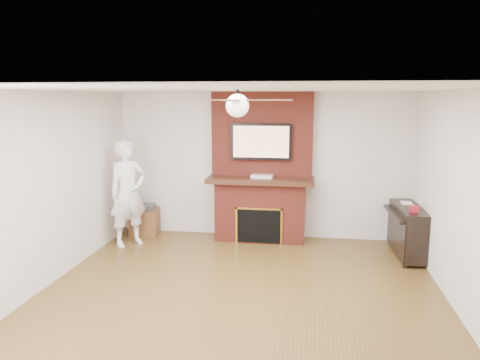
# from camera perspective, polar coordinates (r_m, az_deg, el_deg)

# --- Properties ---
(room_shell) EXTENTS (5.36, 5.86, 2.86)m
(room_shell) POSITION_cam_1_polar(r_m,az_deg,el_deg) (5.39, -0.30, -2.39)
(room_shell) COLOR #4F3617
(room_shell) RESTS_ON ground
(fireplace) EXTENTS (1.78, 0.64, 2.50)m
(fireplace) POSITION_cam_1_polar(r_m,az_deg,el_deg) (7.92, 2.59, -0.21)
(fireplace) COLOR maroon
(fireplace) RESTS_ON ground
(tv) EXTENTS (1.00, 0.08, 0.60)m
(tv) POSITION_cam_1_polar(r_m,az_deg,el_deg) (7.78, 2.60, 4.70)
(tv) COLOR black
(tv) RESTS_ON fireplace
(ceiling_fan) EXTENTS (1.21, 1.21, 0.31)m
(ceiling_fan) POSITION_cam_1_polar(r_m,az_deg,el_deg) (5.26, -0.31, 9.18)
(ceiling_fan) COLOR black
(ceiling_fan) RESTS_ON room_shell
(person) EXTENTS (0.74, 0.76, 1.74)m
(person) POSITION_cam_1_polar(r_m,az_deg,el_deg) (7.81, -13.48, -1.57)
(person) COLOR white
(person) RESTS_ON ground
(side_table) EXTENTS (0.53, 0.53, 0.54)m
(side_table) POSITION_cam_1_polar(r_m,az_deg,el_deg) (8.48, -11.52, -4.86)
(side_table) COLOR #563018
(side_table) RESTS_ON ground
(piano) EXTENTS (0.50, 1.20, 0.86)m
(piano) POSITION_cam_1_polar(r_m,az_deg,el_deg) (7.62, 19.74, -5.72)
(piano) COLOR black
(piano) RESTS_ON ground
(cable_box) EXTENTS (0.37, 0.24, 0.05)m
(cable_box) POSITION_cam_1_polar(r_m,az_deg,el_deg) (7.80, 2.72, 0.45)
(cable_box) COLOR silver
(cable_box) RESTS_ON fireplace
(candle_orange) EXTENTS (0.07, 0.07, 0.12)m
(candle_orange) POSITION_cam_1_polar(r_m,az_deg,el_deg) (7.97, 1.03, -7.04)
(candle_orange) COLOR #DB4319
(candle_orange) RESTS_ON ground
(candle_green) EXTENTS (0.07, 0.07, 0.10)m
(candle_green) POSITION_cam_1_polar(r_m,az_deg,el_deg) (7.93, 1.90, -7.22)
(candle_green) COLOR #337930
(candle_green) RESTS_ON ground
(candle_cream) EXTENTS (0.08, 0.08, 0.09)m
(candle_cream) POSITION_cam_1_polar(r_m,az_deg,el_deg) (7.94, 2.74, -7.24)
(candle_cream) COLOR #F7D8C4
(candle_cream) RESTS_ON ground
(candle_blue) EXTENTS (0.06, 0.06, 0.08)m
(candle_blue) POSITION_cam_1_polar(r_m,az_deg,el_deg) (7.92, 4.33, -7.33)
(candle_blue) COLOR #323F96
(candle_blue) RESTS_ON ground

